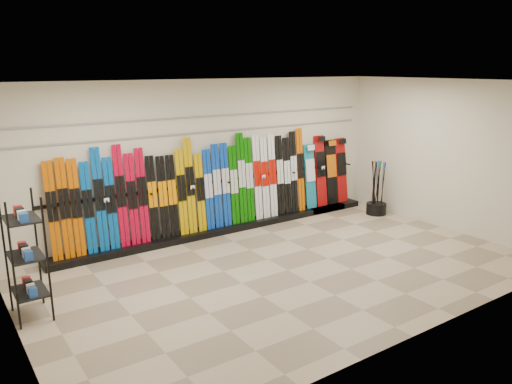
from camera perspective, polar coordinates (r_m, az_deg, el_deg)
floor at (r=8.25m, az=3.65°, el=-8.90°), size 8.00×8.00×0.00m
back_wall at (r=9.83m, az=-5.24°, el=3.99°), size 8.00×0.00×8.00m
left_wall at (r=6.24m, az=-26.50°, el=-3.49°), size 0.00×5.00×5.00m
right_wall at (r=10.69m, az=20.97°, el=3.93°), size 0.00×5.00×5.00m
ceiling at (r=7.60m, az=4.01°, el=12.40°), size 8.00×8.00×0.00m
ski_rack_base at (r=10.11m, az=-3.33°, el=-4.11°), size 8.00×0.40×0.12m
skis at (r=9.59m, az=-6.85°, el=0.37°), size 5.37×0.20×1.82m
snowboards at (r=11.54m, az=8.05°, el=2.24°), size 1.25×0.25×1.60m
accessory_rack at (r=7.16m, az=-24.81°, el=-6.75°), size 0.40×0.60×1.67m
pole_bin at (r=11.52m, az=13.56°, el=-1.85°), size 0.44×0.44×0.25m
ski_poles at (r=11.39m, az=13.64°, el=0.48°), size 0.32×0.38×1.18m
slatwall_rail_0 at (r=9.74m, az=-5.25°, el=6.87°), size 7.60×0.02×0.03m
slatwall_rail_1 at (r=9.70m, az=-5.29°, el=8.63°), size 7.60×0.02×0.03m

